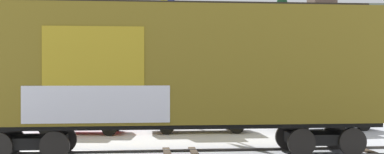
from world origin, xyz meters
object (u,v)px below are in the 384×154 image
Objects in this scene: flagpole at (172,29)px; parked_car_tan at (199,113)px; freight_car at (179,67)px; parked_car_red at (82,116)px; parked_car_black at (324,113)px.

flagpole is 1.70× the size of parked_car_tan.
freight_car is 11.87m from flagpole.
flagpole is at bearing 90.22° from freight_car.
parked_car_red is 0.90× the size of parked_car_tan.
freight_car is 7.59m from parked_car_red.
parked_car_tan reaches higher than parked_car_black.
flagpole is at bearing 53.84° from parked_car_red.
freight_car is at bearing -136.99° from parked_car_black.
freight_car is 9.91m from parked_car_black.
freight_car reaches higher than parked_car_black.
parked_car_red is 11.28m from parked_car_black.
freight_car is 1.71× the size of flagpole.
parked_car_tan is at bearing 2.62° from parked_car_red.
parked_car_black is (11.26, 0.63, 0.04)m from parked_car_red.
flagpole is 9.78m from parked_car_black.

